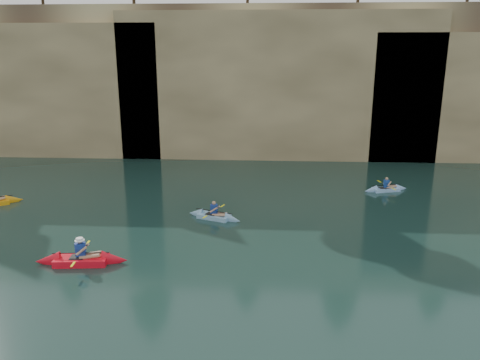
{
  "coord_description": "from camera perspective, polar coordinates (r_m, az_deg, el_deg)",
  "views": [
    {
      "loc": [
        1.27,
        -13.8,
        8.14
      ],
      "look_at": [
        0.18,
        4.81,
        3.0
      ],
      "focal_mm": 35.0,
      "sensor_mm": 36.0,
      "label": 1
    }
  ],
  "objects": [
    {
      "name": "sea_cave_west",
      "position": [
        41.07,
        -24.79,
        5.4
      ],
      "size": [
        4.5,
        1.0,
        4.0
      ],
      "primitive_type": "cube",
      "color": "black",
      "rests_on": "ground"
    },
    {
      "name": "cliff_slab_center",
      "position": [
        36.49,
        4.58,
        11.54
      ],
      "size": [
        24.0,
        2.4,
        11.4
      ],
      "primitive_type": "cube",
      "color": "tan",
      "rests_on": "ground"
    },
    {
      "name": "main_kayaker",
      "position": [
        19.8,
        -18.76,
        -9.16
      ],
      "size": [
        3.68,
        2.45,
        1.35
      ],
      "rotation": [
        0.0,
        0.0,
        0.1
      ],
      "color": "red",
      "rests_on": "ground"
    },
    {
      "name": "sea_cave_center",
      "position": [
        36.72,
        -4.97,
        5.1
      ],
      "size": [
        3.5,
        1.0,
        3.2
      ],
      "primitive_type": "cube",
      "color": "black",
      "rests_on": "ground"
    },
    {
      "name": "kayaker_ltblue_near",
      "position": [
        23.63,
        -3.18,
        -4.39
      ],
      "size": [
        2.95,
        2.14,
        1.14
      ],
      "rotation": [
        0.0,
        0.0,
        -0.38
      ],
      "color": "#7FB0D5",
      "rests_on": "ground"
    },
    {
      "name": "sea_cave_east",
      "position": [
        37.27,
        16.94,
        5.66
      ],
      "size": [
        5.0,
        1.0,
        4.5
      ],
      "primitive_type": "cube",
      "color": "black",
      "rests_on": "ground"
    },
    {
      "name": "kayaker_ltblue_mid",
      "position": [
        29.52,
        17.35,
        -1.04
      ],
      "size": [
        2.87,
        2.07,
        1.06
      ],
      "rotation": [
        0.0,
        0.0,
        0.28
      ],
      "color": "#8AB5E7",
      "rests_on": "ground"
    },
    {
      "name": "cliff",
      "position": [
        43.87,
        1.73,
        12.62
      ],
      "size": [
        70.0,
        16.0,
        12.0
      ],
      "primitive_type": "cube",
      "color": "tan",
      "rests_on": "ground"
    },
    {
      "name": "ground",
      "position": [
        16.07,
        -1.71,
        -15.02
      ],
      "size": [
        160.0,
        160.0,
        0.0
      ],
      "primitive_type": "plane",
      "color": "black",
      "rests_on": "ground"
    }
  ]
}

